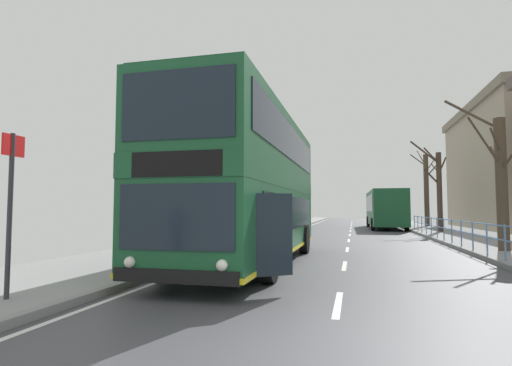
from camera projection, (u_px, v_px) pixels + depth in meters
name	position (u px, v px, depth m)	size (l,w,h in m)	color
ground	(263.00, 350.00, 4.47)	(15.80, 140.00, 0.20)	#444449
double_decker_bus_main	(251.00, 186.00, 12.00)	(3.17, 10.44, 4.36)	#19512D
background_bus_far_lane	(385.00, 208.00, 34.12)	(2.85, 10.96, 3.13)	#19512D
pedestrian_railing_far_kerb	(473.00, 231.00, 14.59)	(0.05, 29.09, 1.04)	#598CC6
bus_stop_sign_near	(11.00, 196.00, 6.68)	(0.08, 0.44, 2.73)	#2D2D33
bare_tree_far_00	(500.00, 179.00, 14.45)	(2.07, 2.40, 5.72)	#4C3D2D
bare_tree_far_01	(438.00, 188.00, 26.74)	(2.33, 1.76, 6.19)	#423328
bare_tree_far_02	(426.00, 189.00, 35.87)	(2.26, 1.78, 6.87)	#4C3D2D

